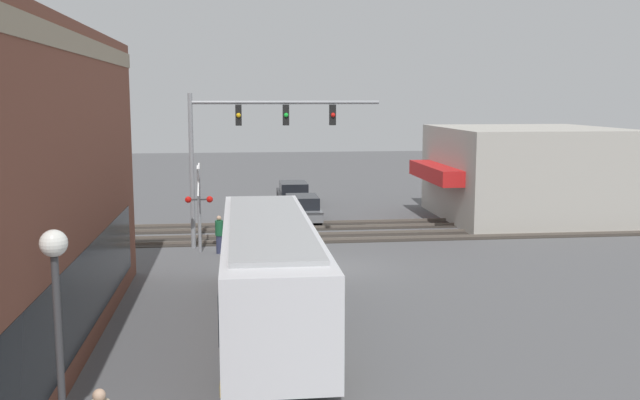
{
  "coord_description": "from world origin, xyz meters",
  "views": [
    {
      "loc": [
        -26.86,
        3.68,
        6.58
      ],
      "look_at": [
        4.15,
        0.01,
        2.09
      ],
      "focal_mm": 40.0,
      "sensor_mm": 36.0,
      "label": 1
    }
  ],
  "objects_px": {
    "city_bus": "(269,269)",
    "pedestrian_at_crossing": "(219,234)",
    "crossing_signal": "(199,199)",
    "streetlamp": "(59,341)",
    "parked_car_grey": "(302,209)",
    "parked_car_black": "(293,194)"
  },
  "relations": [
    {
      "from": "city_bus",
      "to": "pedestrian_at_crossing",
      "type": "bearing_deg",
      "value": 9.24
    },
    {
      "from": "crossing_signal",
      "to": "streetlamp",
      "type": "xyz_separation_m",
      "value": [
        -18.95,
        1.28,
        0.42
      ]
    },
    {
      "from": "crossing_signal",
      "to": "pedestrian_at_crossing",
      "type": "xyz_separation_m",
      "value": [
        -0.29,
        -0.83,
        -1.47
      ]
    },
    {
      "from": "streetlamp",
      "to": "pedestrian_at_crossing",
      "type": "xyz_separation_m",
      "value": [
        18.66,
        -2.11,
        -1.89
      ]
    },
    {
      "from": "parked_car_grey",
      "to": "crossing_signal",
      "type": "bearing_deg",
      "value": 144.74
    },
    {
      "from": "parked_car_black",
      "to": "pedestrian_at_crossing",
      "type": "relative_size",
      "value": 2.88
    },
    {
      "from": "streetlamp",
      "to": "pedestrian_at_crossing",
      "type": "height_order",
      "value": "streetlamp"
    },
    {
      "from": "pedestrian_at_crossing",
      "to": "parked_car_black",
      "type": "bearing_deg",
      "value": -17.49
    },
    {
      "from": "city_bus",
      "to": "streetlamp",
      "type": "height_order",
      "value": "streetlamp"
    },
    {
      "from": "crossing_signal",
      "to": "pedestrian_at_crossing",
      "type": "bearing_deg",
      "value": -109.28
    },
    {
      "from": "parked_car_grey",
      "to": "pedestrian_at_crossing",
      "type": "height_order",
      "value": "pedestrian_at_crossing"
    },
    {
      "from": "streetlamp",
      "to": "parked_car_black",
      "type": "relative_size",
      "value": 0.96
    },
    {
      "from": "parked_car_grey",
      "to": "pedestrian_at_crossing",
      "type": "distance_m",
      "value": 8.59
    },
    {
      "from": "city_bus",
      "to": "pedestrian_at_crossing",
      "type": "xyz_separation_m",
      "value": [
        10.1,
        1.64,
        -0.9
      ]
    },
    {
      "from": "city_bus",
      "to": "pedestrian_at_crossing",
      "type": "relative_size",
      "value": 7.45
    },
    {
      "from": "crossing_signal",
      "to": "parked_car_grey",
      "type": "height_order",
      "value": "crossing_signal"
    },
    {
      "from": "city_bus",
      "to": "crossing_signal",
      "type": "relative_size",
      "value": 3.19
    },
    {
      "from": "parked_car_grey",
      "to": "parked_car_black",
      "type": "xyz_separation_m",
      "value": [
        6.0,
        0.0,
        0.02
      ]
    },
    {
      "from": "city_bus",
      "to": "pedestrian_at_crossing",
      "type": "height_order",
      "value": "city_bus"
    },
    {
      "from": "crossing_signal",
      "to": "pedestrian_at_crossing",
      "type": "relative_size",
      "value": 2.34
    },
    {
      "from": "parked_car_grey",
      "to": "parked_car_black",
      "type": "relative_size",
      "value": 0.91
    },
    {
      "from": "city_bus",
      "to": "parked_car_black",
      "type": "height_order",
      "value": "city_bus"
    }
  ]
}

